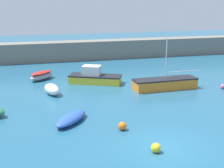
# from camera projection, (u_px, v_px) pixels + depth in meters

# --- Properties ---
(ground_plane) EXTENTS (120.00, 120.00, 0.20)m
(ground_plane) POSITION_uv_depth(u_px,v_px,m) (165.00, 148.00, 17.17)
(ground_plane) COLOR #235B7A
(harbor_breakwater) EXTENTS (49.11, 2.51, 2.48)m
(harbor_breakwater) POSITION_uv_depth(u_px,v_px,m) (80.00, 50.00, 41.93)
(harbor_breakwater) COLOR slate
(harbor_breakwater) RESTS_ON ground_plane
(open_tender_yellow) EXTENTS (2.92, 3.21, 0.57)m
(open_tender_yellow) POSITION_uv_depth(u_px,v_px,m) (71.00, 118.00, 20.45)
(open_tender_yellow) COLOR #2D56B7
(open_tender_yellow) RESTS_ON ground_plane
(rowboat_with_red_cover) EXTENTS (2.92, 2.81, 0.84)m
(rowboat_with_red_cover) POSITION_uv_depth(u_px,v_px,m) (42.00, 76.00, 31.41)
(rowboat_with_red_cover) COLOR gray
(rowboat_with_red_cover) RESTS_ON ground_plane
(sailboat_twin_hulled) EXTENTS (6.40, 1.74, 4.66)m
(sailboat_twin_hulled) POSITION_uv_depth(u_px,v_px,m) (165.00, 84.00, 28.13)
(sailboat_twin_hulled) COLOR orange
(sailboat_twin_hulled) RESTS_ON ground_plane
(motorboat_with_cabin) EXTENTS (5.29, 3.80, 1.70)m
(motorboat_with_cabin) POSITION_uv_depth(u_px,v_px,m) (94.00, 77.00, 30.11)
(motorboat_with_cabin) COLOR yellow
(motorboat_with_cabin) RESTS_ON ground_plane
(fishing_dinghy_green) EXTENTS (1.61, 2.48, 0.90)m
(fishing_dinghy_green) POSITION_uv_depth(u_px,v_px,m) (52.00, 89.00, 26.50)
(fishing_dinghy_green) COLOR white
(fishing_dinghy_green) RESTS_ON ground_plane
(mooring_buoy_pink) EXTENTS (0.43, 0.43, 0.43)m
(mooring_buoy_pink) POSITION_uv_depth(u_px,v_px,m) (223.00, 86.00, 28.28)
(mooring_buoy_pink) COLOR #EA668C
(mooring_buoy_pink) RESTS_ON ground_plane
(mooring_buoy_orange) EXTENTS (0.53, 0.53, 0.53)m
(mooring_buoy_orange) POSITION_uv_depth(u_px,v_px,m) (122.00, 126.00, 19.26)
(mooring_buoy_orange) COLOR orange
(mooring_buoy_orange) RESTS_ON ground_plane
(mooring_buoy_yellow) EXTENTS (0.52, 0.52, 0.52)m
(mooring_buoy_yellow) POSITION_uv_depth(u_px,v_px,m) (156.00, 148.00, 16.43)
(mooring_buoy_yellow) COLOR yellow
(mooring_buoy_yellow) RESTS_ON ground_plane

